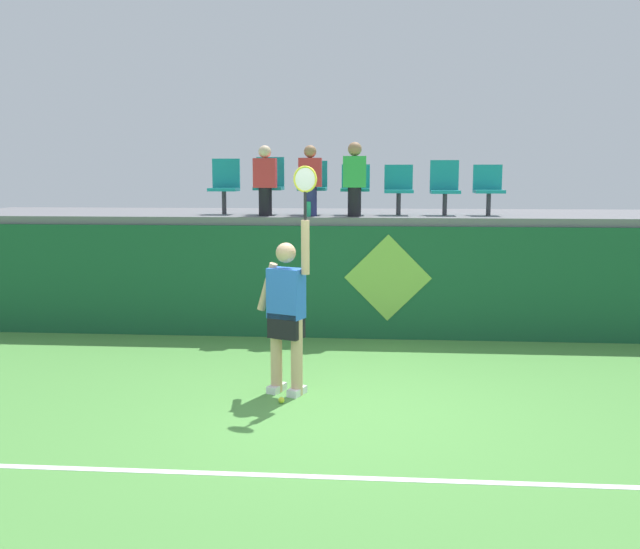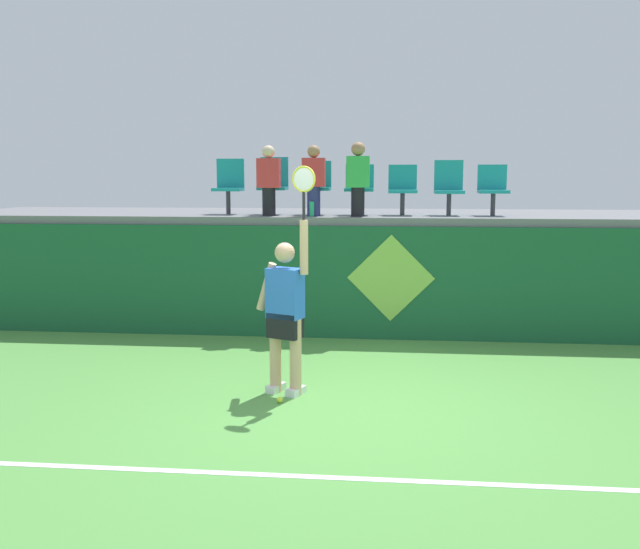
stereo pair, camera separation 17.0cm
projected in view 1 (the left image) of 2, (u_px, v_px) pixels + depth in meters
The scene contains 18 objects.
ground_plane at pixel (342, 411), 7.25m from camera, with size 40.00×40.00×0.00m, color #519342.
court_back_wall at pixel (353, 282), 10.42m from camera, with size 13.29×0.20×1.66m, color #195633.
spectator_platform at pixel (356, 216), 11.62m from camera, with size 13.29×2.79×0.12m, color slate.
court_baseline_stripe at pixel (332, 477), 5.66m from camera, with size 11.96×0.08×0.01m, color white.
tennis_player at pixel (287, 310), 7.70m from camera, with size 0.71×0.39×2.50m.
tennis_ball at pixel (281, 400), 7.49m from camera, with size 0.07×0.07×0.07m, color #D1E533.
water_bottle at pixel (309, 209), 10.52m from camera, with size 0.07×0.07×0.22m, color #26B272.
stadium_chair_0 at pixel (225, 184), 11.12m from camera, with size 0.44×0.42×0.87m.
stadium_chair_1 at pixel (269, 183), 11.06m from camera, with size 0.44×0.42×0.89m.
stadium_chair_2 at pixel (313, 184), 11.00m from camera, with size 0.44×0.42×0.84m.
stadium_chair_3 at pixel (356, 186), 10.95m from camera, with size 0.44×0.42×0.78m.
stadium_chair_4 at pixel (399, 187), 10.90m from camera, with size 0.44×0.42×0.77m.
stadium_chair_5 at pixel (445, 186), 10.85m from camera, with size 0.44×0.42×0.84m.
stadium_chair_6 at pixel (488, 187), 10.79m from camera, with size 0.44×0.42×0.77m.
spectator_0 at pixel (265, 179), 10.62m from camera, with size 0.34×0.20×1.06m.
spectator_1 at pixel (355, 177), 10.47m from camera, with size 0.34×0.21×1.10m.
spectator_2 at pixel (310, 179), 10.58m from camera, with size 0.34×0.20×1.06m.
wall_signage_mount at pixel (387, 339), 10.39m from camera, with size 1.27×0.01×1.55m.
Camera 1 is at (0.33, -6.98, 2.41)m, focal length 39.61 mm.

